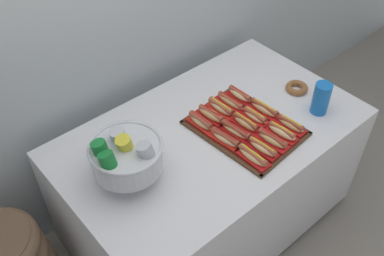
{
  "coord_description": "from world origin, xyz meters",
  "views": [
    {
      "loc": [
        -1.11,
        -1.14,
        2.28
      ],
      "look_at": [
        -0.08,
        0.06,
        0.79
      ],
      "focal_mm": 41.28,
      "sensor_mm": 36.0,
      "label": 1
    }
  ],
  "objects_px": {
    "buffet_table": "(210,178)",
    "hot_dog_12": "(221,108)",
    "hot_dog_10": "(201,122)",
    "hot_dog_14": "(240,95)",
    "hot_dog_8": "(255,117)",
    "punch_bowl": "(126,156)",
    "hot_dog_3": "(282,132)",
    "hot_dog_6": "(236,131)",
    "cup_stack": "(321,98)",
    "serving_tray": "(245,128)",
    "hot_dog_9": "(264,109)",
    "hot_dog_1": "(263,148)",
    "hot_dog_7": "(246,123)",
    "hot_dog_2": "(272,140)",
    "hot_dog_5": "(225,139)",
    "donut": "(297,88)",
    "hot_dog_13": "(230,102)",
    "hot_dog_11": "(211,115)",
    "hot_dog_0": "(252,157)",
    "hot_dog_4": "(291,125)"
  },
  "relations": [
    {
      "from": "hot_dog_8",
      "to": "hot_dog_11",
      "type": "height_order",
      "value": "hot_dog_11"
    },
    {
      "from": "serving_tray",
      "to": "hot_dog_6",
      "type": "relative_size",
      "value": 3.07
    },
    {
      "from": "hot_dog_6",
      "to": "hot_dog_4",
      "type": "bearing_deg",
      "value": -31.8
    },
    {
      "from": "hot_dog_5",
      "to": "donut",
      "type": "xyz_separation_m",
      "value": [
        0.59,
        0.04,
        -0.02
      ]
    },
    {
      "from": "hot_dog_5",
      "to": "hot_dog_8",
      "type": "relative_size",
      "value": 1.14
    },
    {
      "from": "hot_dog_5",
      "to": "hot_dog_2",
      "type": "bearing_deg",
      "value": -43.27
    },
    {
      "from": "buffet_table",
      "to": "hot_dog_2",
      "type": "height_order",
      "value": "hot_dog_2"
    },
    {
      "from": "hot_dog_8",
      "to": "punch_bowl",
      "type": "xyz_separation_m",
      "value": [
        -0.7,
        0.11,
        0.12
      ]
    },
    {
      "from": "cup_stack",
      "to": "punch_bowl",
      "type": "bearing_deg",
      "value": 165.23
    },
    {
      "from": "hot_dog_10",
      "to": "hot_dog_14",
      "type": "relative_size",
      "value": 1.0
    },
    {
      "from": "buffet_table",
      "to": "serving_tray",
      "type": "height_order",
      "value": "serving_tray"
    },
    {
      "from": "hot_dog_0",
      "to": "hot_dog_2",
      "type": "height_order",
      "value": "hot_dog_2"
    },
    {
      "from": "hot_dog_5",
      "to": "cup_stack",
      "type": "bearing_deg",
      "value": -15.04
    },
    {
      "from": "hot_dog_2",
      "to": "hot_dog_8",
      "type": "xyz_separation_m",
      "value": [
        0.06,
        0.17,
        -0.0
      ]
    },
    {
      "from": "hot_dog_6",
      "to": "hot_dog_14",
      "type": "distance_m",
      "value": 0.28
    },
    {
      "from": "serving_tray",
      "to": "hot_dog_4",
      "type": "distance_m",
      "value": 0.23
    },
    {
      "from": "hot_dog_0",
      "to": "hot_dog_1",
      "type": "bearing_deg",
      "value": 4.46
    },
    {
      "from": "hot_dog_11",
      "to": "cup_stack",
      "type": "distance_m",
      "value": 0.57
    },
    {
      "from": "hot_dog_9",
      "to": "hot_dog_1",
      "type": "bearing_deg",
      "value": -139.29
    },
    {
      "from": "hot_dog_0",
      "to": "hot_dog_3",
      "type": "bearing_deg",
      "value": 4.46
    },
    {
      "from": "hot_dog_8",
      "to": "hot_dog_11",
      "type": "relative_size",
      "value": 0.88
    },
    {
      "from": "hot_dog_6",
      "to": "hot_dog_10",
      "type": "relative_size",
      "value": 1.12
    },
    {
      "from": "hot_dog_3",
      "to": "hot_dog_0",
      "type": "bearing_deg",
      "value": -175.54
    },
    {
      "from": "hot_dog_4",
      "to": "hot_dog_7",
      "type": "relative_size",
      "value": 1.0
    },
    {
      "from": "hot_dog_14",
      "to": "cup_stack",
      "type": "relative_size",
      "value": 0.93
    },
    {
      "from": "hot_dog_6",
      "to": "hot_dog_13",
      "type": "distance_m",
      "value": 0.22
    },
    {
      "from": "hot_dog_2",
      "to": "hot_dog_10",
      "type": "distance_m",
      "value": 0.36
    },
    {
      "from": "buffet_table",
      "to": "hot_dog_3",
      "type": "distance_m",
      "value": 0.52
    },
    {
      "from": "hot_dog_7",
      "to": "serving_tray",
      "type": "bearing_deg",
      "value": -153.43
    },
    {
      "from": "hot_dog_11",
      "to": "buffet_table",
      "type": "bearing_deg",
      "value": -128.33
    },
    {
      "from": "hot_dog_5",
      "to": "punch_bowl",
      "type": "xyz_separation_m",
      "value": [
        -0.48,
        0.12,
        0.12
      ]
    },
    {
      "from": "hot_dog_10",
      "to": "hot_dog_5",
      "type": "bearing_deg",
      "value": -85.54
    },
    {
      "from": "serving_tray",
      "to": "hot_dog_12",
      "type": "distance_m",
      "value": 0.17
    },
    {
      "from": "punch_bowl",
      "to": "hot_dog_3",
      "type": "bearing_deg",
      "value": -20.72
    },
    {
      "from": "hot_dog_3",
      "to": "hot_dog_6",
      "type": "xyz_separation_m",
      "value": [
        -0.16,
        0.15,
        -0.0
      ]
    },
    {
      "from": "serving_tray",
      "to": "donut",
      "type": "bearing_deg",
      "value": 4.23
    },
    {
      "from": "hot_dog_8",
      "to": "donut",
      "type": "xyz_separation_m",
      "value": [
        0.36,
        0.03,
        -0.02
      ]
    },
    {
      "from": "hot_dog_2",
      "to": "hot_dog_6",
      "type": "relative_size",
      "value": 0.97
    },
    {
      "from": "hot_dog_14",
      "to": "hot_dog_11",
      "type": "bearing_deg",
      "value": -175.54
    },
    {
      "from": "hot_dog_3",
      "to": "hot_dog_6",
      "type": "height_order",
      "value": "hot_dog_3"
    },
    {
      "from": "hot_dog_6",
      "to": "hot_dog_2",
      "type": "bearing_deg",
      "value": -61.1
    },
    {
      "from": "buffet_table",
      "to": "hot_dog_12",
      "type": "bearing_deg",
      "value": 28.12
    },
    {
      "from": "hot_dog_2",
      "to": "hot_dog_10",
      "type": "bearing_deg",
      "value": 118.9
    },
    {
      "from": "buffet_table",
      "to": "cup_stack",
      "type": "relative_size",
      "value": 8.87
    },
    {
      "from": "serving_tray",
      "to": "hot_dog_10",
      "type": "distance_m",
      "value": 0.23
    },
    {
      "from": "hot_dog_8",
      "to": "cup_stack",
      "type": "relative_size",
      "value": 0.9
    },
    {
      "from": "hot_dog_11",
      "to": "cup_stack",
      "type": "bearing_deg",
      "value": -33.6
    },
    {
      "from": "buffet_table",
      "to": "hot_dog_3",
      "type": "height_order",
      "value": "hot_dog_3"
    },
    {
      "from": "hot_dog_5",
      "to": "hot_dog_13",
      "type": "bearing_deg",
      "value": 40.71
    },
    {
      "from": "hot_dog_10",
      "to": "hot_dog_2",
      "type": "bearing_deg",
      "value": -61.1
    }
  ]
}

